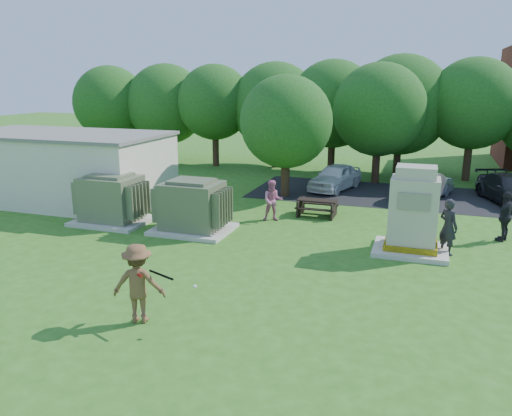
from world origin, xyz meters
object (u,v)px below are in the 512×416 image
at_px(generator_cabinet, 413,215).
at_px(car_silver_a, 425,185).
at_px(transformer_left, 112,200).
at_px(person_walking_right, 505,216).
at_px(car_white, 335,177).
at_px(person_at_picnic, 273,201).
at_px(transformer_right, 192,207).
at_px(batter, 138,283).
at_px(car_dark, 510,189).
at_px(picnic_table, 317,206).
at_px(person_by_generator, 448,227).

bearing_deg(generator_cabinet, car_silver_a, 87.77).
bearing_deg(transformer_left, person_walking_right, 9.88).
distance_m(car_white, car_silver_a, 4.67).
bearing_deg(car_white, person_at_picnic, -86.34).
xyz_separation_m(person_at_picnic, car_silver_a, (6.02, 6.23, -0.18)).
height_order(transformer_right, person_at_picnic, transformer_right).
bearing_deg(batter, car_dark, -138.24).
xyz_separation_m(picnic_table, car_dark, (8.30, 5.32, 0.21)).
height_order(transformer_left, car_white, transformer_left).
distance_m(person_by_generator, car_dark, 9.25).
xyz_separation_m(generator_cabinet, car_dark, (4.23, 8.92, -0.66)).
bearing_deg(batter, picnic_table, -116.52).
height_order(picnic_table, batter, batter).
height_order(picnic_table, person_at_picnic, person_at_picnic).
bearing_deg(transformer_right, transformer_left, 180.00).
xyz_separation_m(transformer_left, car_dark, (16.16, 9.12, -0.30)).
relative_size(generator_cabinet, person_at_picnic, 1.73).
bearing_deg(car_dark, picnic_table, -166.49).
distance_m(person_at_picnic, person_walking_right, 8.89).
distance_m(batter, car_white, 16.73).
bearing_deg(car_silver_a, transformer_left, 56.28).
height_order(batter, car_silver_a, batter).
distance_m(person_walking_right, car_white, 10.06).
distance_m(transformer_left, person_walking_right, 15.35).
bearing_deg(generator_cabinet, batter, -129.48).
height_order(person_by_generator, car_silver_a, person_by_generator).
relative_size(transformer_right, car_dark, 0.65).
xyz_separation_m(transformer_left, picnic_table, (7.86, 3.80, -0.51)).
bearing_deg(batter, generator_cabinet, -145.37).
height_order(transformer_right, generator_cabinet, generator_cabinet).
xyz_separation_m(transformer_left, person_by_generator, (13.09, 0.40, 0.01)).
height_order(transformer_right, picnic_table, transformer_right).
xyz_separation_m(transformer_left, car_silver_a, (12.26, 8.67, -0.28)).
bearing_deg(car_dark, batter, -141.50).
bearing_deg(person_walking_right, person_at_picnic, -61.43).
height_order(car_silver_a, car_dark, car_silver_a).
bearing_deg(transformer_left, generator_cabinet, 0.94).
distance_m(transformer_right, person_walking_right, 11.73).
distance_m(transformer_left, picnic_table, 8.74).
bearing_deg(picnic_table, generator_cabinet, -41.47).
bearing_deg(car_dark, transformer_right, -162.95).
bearing_deg(person_at_picnic, transformer_left, -177.20).
bearing_deg(person_walking_right, transformer_right, -49.72).
relative_size(generator_cabinet, car_white, 0.74).
relative_size(transformer_left, person_at_picnic, 1.72).
relative_size(transformer_right, person_by_generator, 1.53).
xyz_separation_m(transformer_right, batter, (2.08, -7.27, 0.03)).
height_order(transformer_left, person_by_generator, transformer_left).
bearing_deg(transformer_left, car_white, 50.76).
bearing_deg(generator_cabinet, car_white, 115.06).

